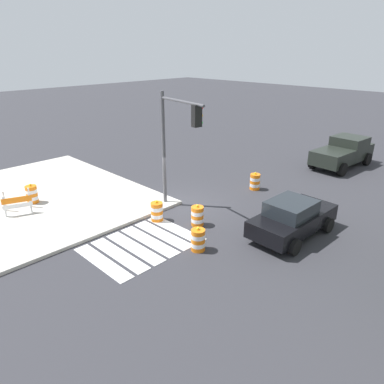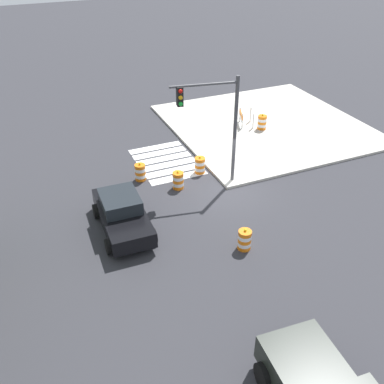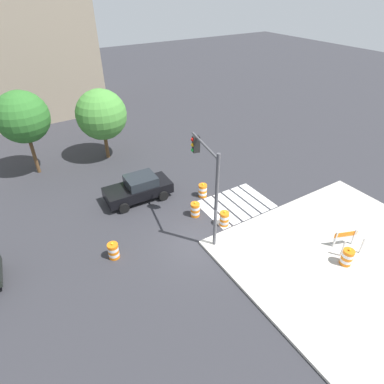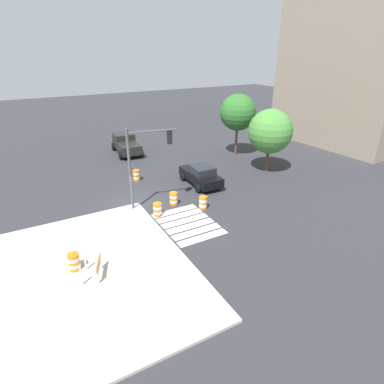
{
  "view_description": "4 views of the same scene",
  "coord_description": "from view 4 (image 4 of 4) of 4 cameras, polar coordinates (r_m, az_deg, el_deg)",
  "views": [
    {
      "loc": [
        11.71,
        12.27,
        7.48
      ],
      "look_at": [
        0.14,
        0.87,
        0.94
      ],
      "focal_mm": 33.67,
      "sensor_mm": 36.0,
      "label": 1
    },
    {
      "loc": [
        -16.29,
        9.0,
        11.84
      ],
      "look_at": [
        -0.46,
        2.14,
        0.69
      ],
      "focal_mm": 40.45,
      "sensor_mm": 36.0,
      "label": 2
    },
    {
      "loc": [
        -7.19,
        -10.9,
        12.25
      ],
      "look_at": [
        0.98,
        2.29,
        1.76
      ],
      "focal_mm": 29.88,
      "sensor_mm": 36.0,
      "label": 3
    },
    {
      "loc": [
        19.13,
        -6.29,
        10.12
      ],
      "look_at": [
        1.81,
        3.33,
        0.97
      ],
      "focal_mm": 29.28,
      "sensor_mm": 36.0,
      "label": 4
    }
  ],
  "objects": [
    {
      "name": "street_tree_streetside_mid",
      "position": [
        28.12,
        14.06,
        10.64
      ],
      "size": [
        3.8,
        3.8,
        5.51
      ],
      "color": "brown",
      "rests_on": "ground"
    },
    {
      "name": "traffic_barrel_on_sidewalk",
      "position": [
        16.72,
        -20.68,
        -11.78
      ],
      "size": [
        0.56,
        0.56,
        1.02
      ],
      "color": "orange",
      "rests_on": "sidewalk_corner"
    },
    {
      "name": "construction_barricade",
      "position": [
        15.9,
        -17.21,
        -12.77
      ],
      "size": [
        1.43,
        1.16,
        1.0
      ],
      "color": "silver",
      "rests_on": "sidewalk_corner"
    },
    {
      "name": "traffic_light_pole",
      "position": [
        20.53,
        -8.33,
        6.9
      ],
      "size": [
        0.78,
        3.25,
        5.5
      ],
      "color": "#4C4C51",
      "rests_on": "sidewalk_corner"
    },
    {
      "name": "ground_plane",
      "position": [
        22.54,
        -9.7,
        -2.29
      ],
      "size": [
        120.0,
        120.0,
        0.0
      ],
      "primitive_type": "plane",
      "color": "#2D2D33"
    },
    {
      "name": "street_tree_streetside_near",
      "position": [
        32.17,
        8.36,
        14.13
      ],
      "size": [
        3.57,
        3.57,
        6.11
      ],
      "color": "brown",
      "rests_on": "ground"
    },
    {
      "name": "office_building_far",
      "position": [
        41.13,
        29.35,
        27.02
      ],
      "size": [
        14.41,
        10.58,
        27.41
      ],
      "primitive_type": "cube",
      "rotation": [
        0.0,
        0.0,
        0.04
      ],
      "color": "gray",
      "rests_on": "ground"
    },
    {
      "name": "traffic_barrel_near_corner",
      "position": [
        21.54,
        2.05,
        -1.91
      ],
      "size": [
        0.56,
        0.56,
        1.02
      ],
      "color": "orange",
      "rests_on": "ground"
    },
    {
      "name": "traffic_barrel_median_near",
      "position": [
        22.11,
        -3.37,
        -1.19
      ],
      "size": [
        0.56,
        0.56,
        1.02
      ],
      "color": "orange",
      "rests_on": "ground"
    },
    {
      "name": "sidewalk_corner",
      "position": [
        16.53,
        -22.53,
        -14.89
      ],
      "size": [
        12.0,
        12.0,
        0.15
      ],
      "primitive_type": "cube",
      "color": "#BCB7AD",
      "rests_on": "ground"
    },
    {
      "name": "traffic_barrel_median_far",
      "position": [
        20.72,
        -6.3,
        -3.19
      ],
      "size": [
        0.56,
        0.56,
        1.02
      ],
      "color": "orange",
      "rests_on": "ground"
    },
    {
      "name": "traffic_barrel_crosswalk_end",
      "position": [
        26.54,
        -10.08,
        3.02
      ],
      "size": [
        0.56,
        0.56,
        1.02
      ],
      "color": "orange",
      "rests_on": "ground"
    },
    {
      "name": "pickup_truck",
      "position": [
        33.94,
        -11.99,
        8.6
      ],
      "size": [
        5.28,
        2.65,
        1.92
      ],
      "color": "black",
      "rests_on": "ground"
    },
    {
      "name": "crosswalk_stripes",
      "position": [
        19.92,
        -0.8,
        -5.73
      ],
      "size": [
        4.35,
        3.2,
        0.02
      ],
      "color": "silver",
      "rests_on": "ground"
    },
    {
      "name": "sports_car",
      "position": [
        25.21,
        1.62,
        3.11
      ],
      "size": [
        4.36,
        2.25,
        1.63
      ],
      "color": "black",
      "rests_on": "ground"
    }
  ]
}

